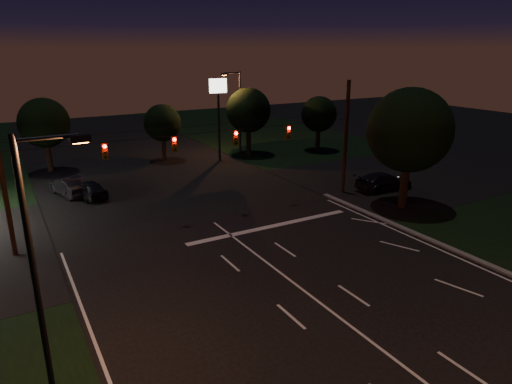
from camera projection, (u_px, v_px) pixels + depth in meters
ground at (353, 328)px, 19.30m from camera, size 140.00×140.00×0.00m
cross_street_right at (403, 177)px, 41.99m from camera, size 20.00×16.00×0.02m
stop_bar at (271, 226)px, 30.24m from camera, size 12.00×0.50×0.01m
utility_pole_right at (342, 192)px, 37.39m from camera, size 0.30×0.30×9.00m
utility_pole_left at (16, 255)px, 26.06m from camera, size 0.28×0.28×8.00m
signal_span at (206, 140)px, 30.03m from camera, size 24.00×0.40×1.56m
pole_sign_right at (218, 101)px, 46.05m from camera, size 1.80×0.30×8.40m
street_light_left at (41, 254)px, 14.07m from camera, size 2.20×0.35×9.00m
street_light_right_far at (238, 106)px, 49.53m from camera, size 2.20×0.35×9.00m
tree_right_near at (408, 131)px, 32.39m from camera, size 6.00×6.00×8.76m
tree_far_b at (44, 123)px, 42.41m from camera, size 4.60×4.60×6.98m
tree_far_c at (162, 123)px, 46.97m from camera, size 3.80×3.80×5.86m
tree_far_d at (248, 111)px, 49.31m from camera, size 4.80×4.80×7.30m
tree_far_e at (318, 115)px, 51.62m from camera, size 4.00×4.00×6.18m
car_oncoming_a at (88, 189)px, 35.80m from camera, size 2.67×4.49×1.43m
car_oncoming_b at (69, 186)px, 36.46m from camera, size 2.83×4.95×1.54m
car_cross at (384, 181)px, 37.82m from camera, size 5.22×2.46×1.47m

